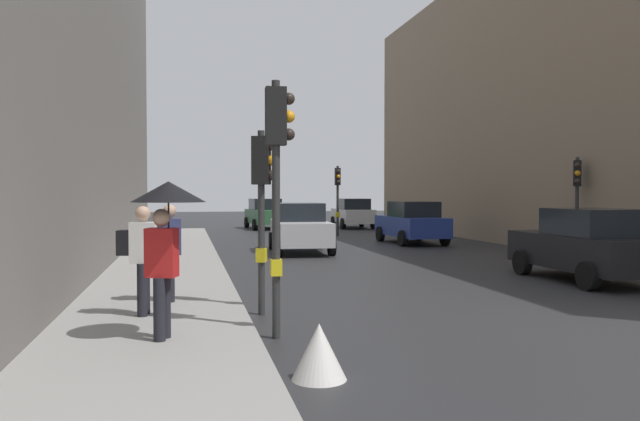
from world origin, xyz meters
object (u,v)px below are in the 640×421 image
car_green_estate (266,214)px  warning_sign_triangle (319,351)px  traffic_light_far_median (338,188)px  pedestrian_with_grey_backpack (167,246)px  traffic_light_near_right (263,188)px  car_dark_suv (587,245)px  traffic_light_near_left (278,161)px  traffic_light_mid_street (577,189)px  pedestrian_with_black_backpack (140,254)px  car_white_compact (353,213)px  car_silver_hatchback (300,228)px  pedestrian_with_umbrella (166,215)px  car_blue_van (412,222)px

car_green_estate → warning_sign_triangle: car_green_estate is taller
traffic_light_far_median → pedestrian_with_grey_backpack: traffic_light_far_median is taller
traffic_light_near_right → car_dark_suv: bearing=16.6°
traffic_light_near_left → car_green_estate: bearing=83.2°
traffic_light_mid_street → pedestrian_with_black_backpack: size_ratio=1.85×
traffic_light_near_left → car_white_compact: size_ratio=0.89×
car_green_estate → pedestrian_with_black_backpack: 26.44m
car_silver_hatchback → traffic_light_near_left: bearing=-101.8°
traffic_light_near_left → traffic_light_near_right: bearing=90.0°
traffic_light_far_median → car_silver_hatchback: 8.40m
car_white_compact → warning_sign_triangle: bearing=-105.9°
traffic_light_near_right → traffic_light_near_left: (0.00, -1.81, 0.38)m
traffic_light_near_left → warning_sign_triangle: size_ratio=5.81×
pedestrian_with_umbrella → car_green_estate: bearing=80.1°
traffic_light_far_median → car_dark_suv: (2.21, -16.22, -1.49)m
traffic_light_far_median → pedestrian_with_umbrella: 22.19m
car_silver_hatchback → car_blue_van: bearing=27.9°
car_green_estate → traffic_light_far_median: bearing=-68.6°
car_white_compact → warning_sign_triangle: size_ratio=6.53×
pedestrian_with_umbrella → pedestrian_with_grey_backpack: pedestrian_with_umbrella is taller
traffic_light_near_left → car_green_estate: traffic_light_near_left is taller
traffic_light_near_right → car_blue_van: traffic_light_near_right is taller
traffic_light_near_left → warning_sign_triangle: 3.10m
car_blue_van → car_white_compact: 11.50m
pedestrian_with_umbrella → pedestrian_with_black_backpack: size_ratio=1.21×
car_white_compact → pedestrian_with_black_backpack: (-10.55, -25.75, 0.29)m
traffic_light_near_right → pedestrian_with_umbrella: size_ratio=1.51×
car_green_estate → pedestrian_with_grey_backpack: pedestrian_with_grey_backpack is taller
warning_sign_triangle → traffic_light_far_median: bearing=75.7°
car_silver_hatchback → car_white_compact: (5.84, 14.28, 0.00)m
traffic_light_mid_street → warning_sign_triangle: 15.59m
car_green_estate → pedestrian_with_black_backpack: pedestrian_with_black_backpack is taller
pedestrian_with_grey_backpack → car_white_compact: bearing=67.5°
traffic_light_near_left → car_silver_hatchback: 13.24m
traffic_light_far_median → pedestrian_with_umbrella: (-7.51, -20.88, -0.52)m
traffic_light_near_right → warning_sign_triangle: traffic_light_near_right is taller
traffic_light_near_right → traffic_light_near_left: traffic_light_near_left is taller
traffic_light_mid_street → car_silver_hatchback: (-8.39, 3.96, -1.39)m
traffic_light_far_median → car_white_compact: traffic_light_far_median is taller
car_dark_suv → traffic_light_mid_street: bearing=57.9°
pedestrian_with_umbrella → car_white_compact: bearing=69.9°
traffic_light_mid_street → pedestrian_with_umbrella: bearing=-143.6°
pedestrian_with_umbrella → pedestrian_with_black_backpack: 1.98m
pedestrian_with_grey_backpack → traffic_light_mid_street: bearing=26.2°
car_silver_hatchback → pedestrian_with_umbrella: bearing=-107.7°
traffic_light_near_right → pedestrian_with_grey_backpack: (-1.65, 0.82, -1.06)m
car_green_estate → car_silver_hatchback: bearing=-92.3°
car_blue_van → warning_sign_triangle: bearing=-113.7°
traffic_light_near_right → pedestrian_with_black_backpack: (-2.04, -0.43, -1.06)m
pedestrian_with_umbrella → warning_sign_triangle: bearing=-43.8°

